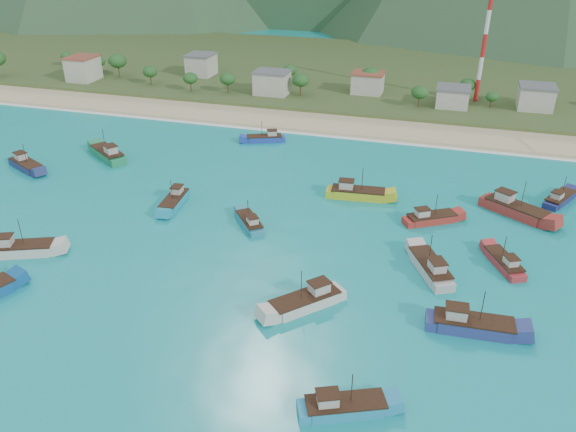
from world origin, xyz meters
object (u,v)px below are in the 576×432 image
(boat_8, at_px, (250,223))
(boat_18, at_px, (504,263))
(boat_14, at_px, (306,302))
(boat_20, at_px, (175,201))
(boat_5, at_px, (357,194))
(boat_0, at_px, (515,210))
(boat_17, at_px, (26,165))
(boat_13, at_px, (560,199))
(boat_11, at_px, (431,219))
(radio_tower, at_px, (486,34))
(boat_21, at_px, (108,154))
(boat_19, at_px, (19,250))
(boat_3, at_px, (265,139))
(boat_2, at_px, (344,407))
(boat_1, at_px, (430,268))
(boat_15, at_px, (471,325))

(boat_8, distance_m, boat_18, 43.81)
(boat_14, distance_m, boat_20, 41.32)
(boat_5, bearing_deg, boat_20, -74.18)
(boat_0, xyz_separation_m, boat_17, (-103.70, -7.84, -0.21))
(boat_20, bearing_deg, boat_13, -168.95)
(boat_11, distance_m, boat_13, 28.60)
(radio_tower, bearing_deg, boat_17, -140.45)
(boat_8, height_order, boat_21, boat_21)
(boat_0, height_order, boat_11, boat_0)
(boat_19, relative_size, boat_20, 1.16)
(boat_3, distance_m, boat_20, 39.35)
(radio_tower, xyz_separation_m, boat_13, (16.36, -63.51, -20.35))
(radio_tower, xyz_separation_m, boat_0, (7.52, -71.59, -19.99))
(boat_3, bearing_deg, radio_tower, -68.87)
(radio_tower, distance_m, boat_21, 108.88)
(boat_2, relative_size, boat_3, 1.03)
(boat_13, bearing_deg, boat_21, -147.94)
(boat_11, xyz_separation_m, boat_17, (-88.73, -0.08, 0.10))
(boat_0, bearing_deg, boat_17, -52.74)
(boat_0, bearing_deg, boat_21, -58.94)
(boat_8, xyz_separation_m, boat_21, (-43.19, 21.54, 0.38))
(boat_3, height_order, boat_20, boat_20)
(boat_0, height_order, boat_21, boat_0)
(boat_3, height_order, boat_18, boat_3)
(boat_1, bearing_deg, boat_19, 165.30)
(boat_3, bearing_deg, boat_21, 102.19)
(boat_19, height_order, boat_20, boat_19)
(boat_5, relative_size, boat_20, 1.16)
(radio_tower, relative_size, boat_8, 4.45)
(radio_tower, relative_size, boat_21, 3.11)
(boat_8, height_order, boat_14, boat_14)
(boat_5, relative_size, boat_18, 1.27)
(boat_5, distance_m, boat_17, 74.07)
(boat_8, bearing_deg, boat_13, -13.01)
(radio_tower, height_order, boat_21, radio_tower)
(boat_15, bearing_deg, radio_tower, 176.72)
(boat_2, bearing_deg, boat_0, 135.95)
(boat_19, bearing_deg, boat_5, 104.17)
(boat_11, relative_size, boat_21, 0.81)
(boat_21, bearing_deg, boat_0, -57.69)
(boat_2, distance_m, boat_17, 96.04)
(radio_tower, distance_m, boat_1, 98.80)
(boat_5, height_order, boat_15, boat_5)
(boat_14, bearing_deg, radio_tower, -58.72)
(boat_17, bearing_deg, boat_5, 121.11)
(boat_13, distance_m, boat_20, 75.85)
(boat_13, bearing_deg, boat_0, -108.51)
(radio_tower, relative_size, boat_20, 3.69)
(boat_17, distance_m, boat_21, 17.73)
(radio_tower, distance_m, boat_3, 72.12)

